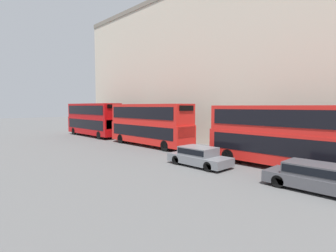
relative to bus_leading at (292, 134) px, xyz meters
name	(u,v)px	position (x,y,z in m)	size (l,w,h in m)	color
bus_leading	(292,134)	(0.00, 0.00, 0.00)	(2.59, 11.09, 4.13)	red
bus_second_in_queue	(150,123)	(0.00, 14.21, 0.08)	(2.59, 10.34, 4.29)	red
bus_third_in_queue	(93,118)	(0.00, 26.18, 0.15)	(2.59, 10.49, 4.43)	#B20C0F
car_dark_sedan	(315,176)	(-3.40, -2.45, -1.58)	(1.90, 4.62, 1.33)	#47474C
car_hatchback	(199,156)	(-3.40, 4.82, -1.59)	(1.89, 4.38, 1.30)	slate
pedestrian	(136,132)	(2.45, 19.89, -1.46)	(0.36, 0.36, 1.79)	#26262D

